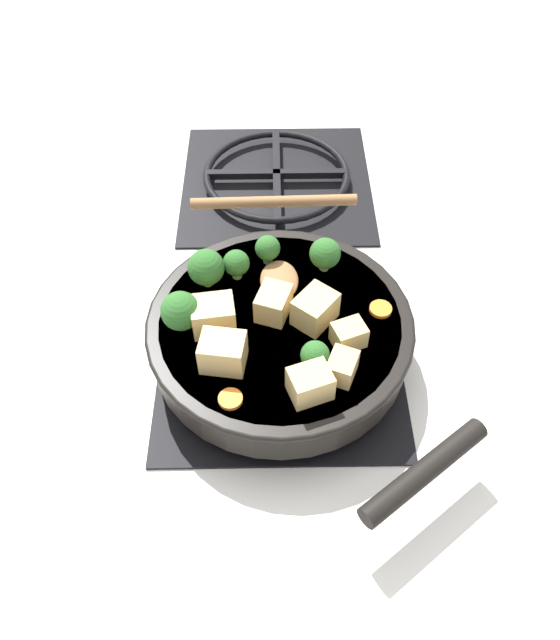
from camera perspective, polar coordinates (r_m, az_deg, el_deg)
ground_plane at (r=0.81m, az=0.00°, el=-3.51°), size 2.40×2.40×0.00m
front_burner_grate at (r=0.80m, az=0.00°, el=-3.00°), size 0.31×0.31×0.03m
rear_burner_grate at (r=1.06m, az=-0.31°, el=12.85°), size 0.31×0.31×0.03m
skillet_pan at (r=0.76m, az=0.11°, el=-1.17°), size 0.38×0.42×0.05m
wooden_spoon at (r=0.84m, az=-0.40°, el=7.92°), size 0.23×0.20×0.02m
tofu_cube_center_large at (r=0.69m, az=5.69°, el=-4.28°), size 0.04×0.04×0.03m
tofu_cube_near_handle at (r=0.67m, az=2.77°, el=-5.84°), size 0.05×0.05×0.04m
tofu_cube_east_chunk at (r=0.70m, az=-5.24°, el=-2.95°), size 0.06×0.05×0.04m
tofu_cube_west_chunk at (r=0.73m, az=-6.12°, el=0.41°), size 0.05×0.05×0.04m
tofu_cube_back_piece at (r=0.74m, az=3.21°, el=1.25°), size 0.06×0.06×0.04m
tofu_cube_front_piece at (r=0.72m, az=6.30°, el=-1.37°), size 0.04×0.04×0.03m
tofu_cube_mid_small at (r=0.74m, az=-0.60°, el=1.55°), size 0.05×0.05×0.04m
broccoli_floret_near_spoon at (r=0.79m, az=4.14°, el=6.06°), size 0.04×0.04×0.05m
broccoli_floret_center_top at (r=0.77m, az=-6.77°, el=4.78°), size 0.05×0.05×0.05m
broccoli_floret_east_rim at (r=0.80m, az=-1.14°, el=6.56°), size 0.03×0.03×0.04m
broccoli_floret_west_rim at (r=0.73m, az=-9.08°, el=0.80°), size 0.05×0.05×0.05m
broccoli_floret_north_edge at (r=0.69m, az=3.22°, el=-3.26°), size 0.03×0.03×0.04m
broccoli_floret_south_cluster at (r=0.78m, az=-4.02°, el=5.18°), size 0.03×0.03×0.04m
carrot_slice_orange_thin at (r=0.77m, az=3.39°, el=2.06°), size 0.03×0.03×0.01m
carrot_slice_near_center at (r=0.77m, az=9.18°, el=0.99°), size 0.03×0.03×0.01m
carrot_slice_edge_slice at (r=0.68m, az=-4.56°, el=-7.22°), size 0.03×0.03×0.01m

